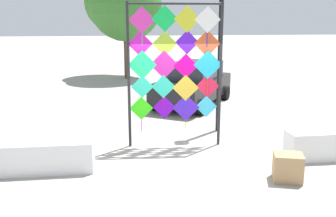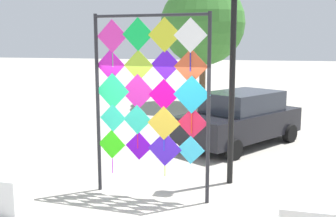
# 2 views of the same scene
# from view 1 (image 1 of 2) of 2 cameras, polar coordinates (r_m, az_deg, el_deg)

# --- Properties ---
(ground) EXTENTS (120.00, 120.00, 0.00)m
(ground) POSITION_cam_1_polar(r_m,az_deg,el_deg) (8.87, 3.22, -7.13)
(ground) COLOR #9E998E
(kite_display_rack) EXTENTS (2.27, 0.21, 3.47)m
(kite_display_rack) POSITION_cam_1_polar(r_m,az_deg,el_deg) (9.15, 1.06, 6.59)
(kite_display_rack) COLOR #232328
(kite_display_rack) RESTS_ON ground
(parked_car) EXTENTS (3.54, 4.25, 1.53)m
(parked_car) POSITION_cam_1_polar(r_m,az_deg,el_deg) (13.93, 3.76, 3.75)
(parked_car) COLOR black
(parked_car) RESTS_ON ground
(cardboard_box_large) EXTENTS (0.66, 0.60, 0.54)m
(cardboard_box_large) POSITION_cam_1_polar(r_m,az_deg,el_deg) (7.87, 17.42, -8.36)
(cardboard_box_large) COLOR tan
(cardboard_box_large) RESTS_ON ground
(lamp_post) EXTENTS (0.28, 0.28, 4.20)m
(lamp_post) POSITION_cam_1_polar(r_m,az_deg,el_deg) (10.48, 7.82, 10.67)
(lamp_post) COLOR black
(lamp_post) RESTS_ON ground
(tree_far_right) EXTENTS (3.98, 4.26, 5.61)m
(tree_far_right) POSITION_cam_1_polar(r_m,az_deg,el_deg) (20.47, -6.75, 15.34)
(tree_far_right) COLOR brown
(tree_far_right) RESTS_ON ground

